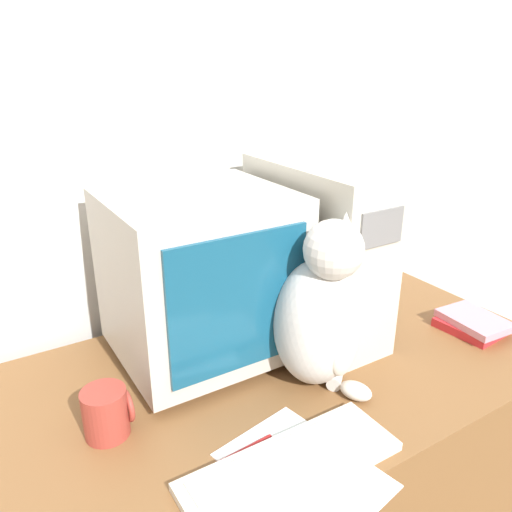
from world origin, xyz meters
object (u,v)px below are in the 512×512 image
object	(u,v)px
crt_monitor	(201,276)
cat	(321,315)
pen	(238,453)
book_stack	(473,323)
mug	(107,412)
keyboard	(291,466)
computer_tower	(315,250)

from	to	relation	value
crt_monitor	cat	distance (m)	0.31
pen	book_stack	bearing A→B (deg)	4.70
book_stack	mug	size ratio (longest dim) A/B	1.80
keyboard	mug	world-z (taller)	mug
keyboard	pen	xyz separation A→B (m)	(-0.07, 0.08, -0.01)
computer_tower	pen	size ratio (longest dim) A/B	2.93
keyboard	mug	bearing A→B (deg)	133.16
book_stack	mug	distance (m)	1.01
keyboard	cat	distance (m)	0.33
crt_monitor	pen	bearing A→B (deg)	-106.26
computer_tower	book_stack	xyz separation A→B (m)	(0.37, -0.26, -0.21)
crt_monitor	computer_tower	size ratio (longest dim) A/B	0.91
crt_monitor	computer_tower	xyz separation A→B (m)	(0.33, -0.03, 0.01)
cat	mug	size ratio (longest dim) A/B	3.96
crt_monitor	computer_tower	bearing A→B (deg)	-5.54
keyboard	computer_tower	bearing A→B (deg)	48.38
crt_monitor	cat	bearing A→B (deg)	-54.63
computer_tower	mug	world-z (taller)	computer_tower
keyboard	crt_monitor	bearing A→B (deg)	85.04
crt_monitor	mug	world-z (taller)	crt_monitor
cat	pen	world-z (taller)	cat
computer_tower	pen	bearing A→B (deg)	-142.89
computer_tower	mug	size ratio (longest dim) A/B	4.50
book_stack	computer_tower	bearing A→B (deg)	145.06
computer_tower	book_stack	world-z (taller)	computer_tower
computer_tower	book_stack	bearing A→B (deg)	-34.94
cat	book_stack	xyz separation A→B (m)	(0.52, -0.04, -0.15)
book_stack	keyboard	bearing A→B (deg)	-168.44
pen	mug	distance (m)	0.28
mug	cat	bearing A→B (deg)	-9.93
cat	book_stack	world-z (taller)	cat
mug	book_stack	bearing A→B (deg)	-7.20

